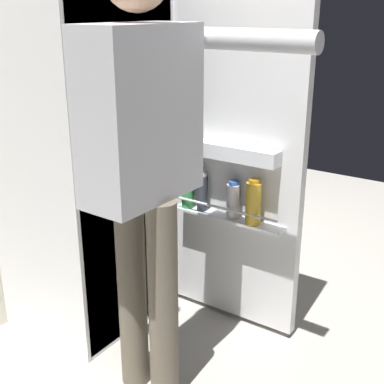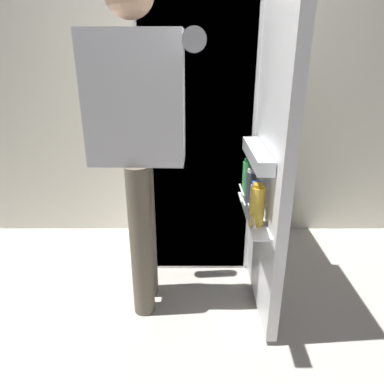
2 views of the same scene
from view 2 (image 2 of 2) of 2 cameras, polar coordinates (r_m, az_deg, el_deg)
ground_plane at (r=2.31m, az=0.77°, el=-15.76°), size 6.18×6.18×0.00m
kitchen_wall at (r=2.71m, az=0.67°, el=19.59°), size 4.40×0.10×2.60m
refrigerator at (r=2.38m, az=1.55°, el=8.03°), size 0.75×1.28×1.68m
person at (r=1.79m, az=-8.62°, el=10.89°), size 0.57×0.81×1.76m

